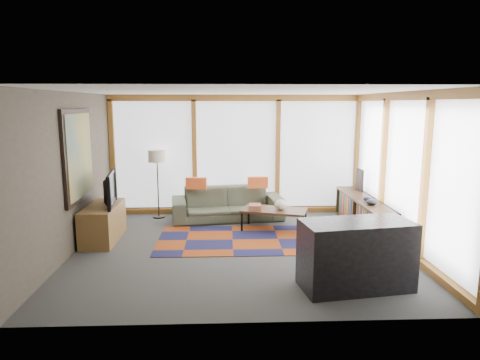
{
  "coord_description": "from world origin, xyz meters",
  "views": [
    {
      "loc": [
        -0.3,
        -6.9,
        2.41
      ],
      "look_at": [
        0.0,
        0.4,
        1.1
      ],
      "focal_mm": 32.0,
      "sensor_mm": 36.0,
      "label": 1
    }
  ],
  "objects_px": {
    "floor_lamp": "(158,184)",
    "bookshelf": "(363,214)",
    "coffee_table": "(274,220)",
    "sofa": "(228,204)",
    "television": "(106,189)",
    "tv_console": "(103,223)",
    "bar_counter": "(356,255)"
  },
  "relations": [
    {
      "from": "floor_lamp",
      "to": "bookshelf",
      "type": "distance_m",
      "value": 4.25
    },
    {
      "from": "coffee_table",
      "to": "bookshelf",
      "type": "relative_size",
      "value": 0.51
    },
    {
      "from": "floor_lamp",
      "to": "coffee_table",
      "type": "distance_m",
      "value": 2.62
    },
    {
      "from": "sofa",
      "to": "floor_lamp",
      "type": "height_order",
      "value": "floor_lamp"
    },
    {
      "from": "sofa",
      "to": "floor_lamp",
      "type": "relative_size",
      "value": 1.57
    },
    {
      "from": "bookshelf",
      "to": "television",
      "type": "relative_size",
      "value": 2.36
    },
    {
      "from": "sofa",
      "to": "television",
      "type": "distance_m",
      "value": 2.58
    },
    {
      "from": "sofa",
      "to": "floor_lamp",
      "type": "distance_m",
      "value": 1.54
    },
    {
      "from": "sofa",
      "to": "tv_console",
      "type": "distance_m",
      "value": 2.59
    },
    {
      "from": "sofa",
      "to": "tv_console",
      "type": "height_order",
      "value": "sofa"
    },
    {
      "from": "tv_console",
      "to": "bookshelf",
      "type": "bearing_deg",
      "value": 5.93
    },
    {
      "from": "bookshelf",
      "to": "bar_counter",
      "type": "distance_m",
      "value": 2.86
    },
    {
      "from": "floor_lamp",
      "to": "bar_counter",
      "type": "xyz_separation_m",
      "value": [
        3.12,
        -3.69,
        -0.28
      ]
    },
    {
      "from": "sofa",
      "to": "bar_counter",
      "type": "xyz_separation_m",
      "value": [
        1.65,
        -3.48,
        0.12
      ]
    },
    {
      "from": "tv_console",
      "to": "bar_counter",
      "type": "relative_size",
      "value": 0.89
    },
    {
      "from": "floor_lamp",
      "to": "bar_counter",
      "type": "bearing_deg",
      "value": -49.76
    },
    {
      "from": "bookshelf",
      "to": "television",
      "type": "distance_m",
      "value": 4.86
    },
    {
      "from": "sofa",
      "to": "tv_console",
      "type": "relative_size",
      "value": 1.81
    },
    {
      "from": "television",
      "to": "tv_console",
      "type": "bearing_deg",
      "value": 99.65
    },
    {
      "from": "bar_counter",
      "to": "tv_console",
      "type": "bearing_deg",
      "value": 142.02
    },
    {
      "from": "coffee_table",
      "to": "television",
      "type": "distance_m",
      "value": 3.17
    },
    {
      "from": "tv_console",
      "to": "bar_counter",
      "type": "height_order",
      "value": "bar_counter"
    },
    {
      "from": "floor_lamp",
      "to": "tv_console",
      "type": "distance_m",
      "value": 1.75
    },
    {
      "from": "coffee_table",
      "to": "tv_console",
      "type": "bearing_deg",
      "value": -170.87
    },
    {
      "from": "coffee_table",
      "to": "bookshelf",
      "type": "height_order",
      "value": "bookshelf"
    },
    {
      "from": "television",
      "to": "floor_lamp",
      "type": "bearing_deg",
      "value": -32.28
    },
    {
      "from": "bookshelf",
      "to": "television",
      "type": "bearing_deg",
      "value": -174.25
    },
    {
      "from": "coffee_table",
      "to": "bookshelf",
      "type": "xyz_separation_m",
      "value": [
        1.75,
        0.0,
        0.1
      ]
    },
    {
      "from": "floor_lamp",
      "to": "bookshelf",
      "type": "relative_size",
      "value": 0.6
    },
    {
      "from": "bookshelf",
      "to": "bar_counter",
      "type": "xyz_separation_m",
      "value": [
        -0.99,
        -2.67,
        0.15
      ]
    },
    {
      "from": "sofa",
      "to": "coffee_table",
      "type": "height_order",
      "value": "sofa"
    },
    {
      "from": "coffee_table",
      "to": "bar_counter",
      "type": "relative_size",
      "value": 0.86
    }
  ]
}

